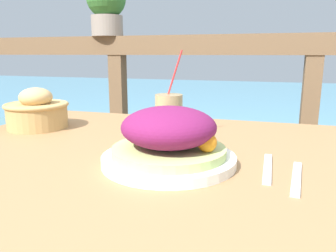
# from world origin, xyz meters

# --- Properties ---
(patio_table) EXTENTS (1.12, 0.99, 0.76)m
(patio_table) POSITION_xyz_m (0.00, 0.00, 0.66)
(patio_table) COLOR #997047
(patio_table) RESTS_ON ground_plane
(railing_fence) EXTENTS (2.80, 0.08, 1.07)m
(railing_fence) POSITION_xyz_m (0.00, 0.85, 0.76)
(railing_fence) COLOR brown
(railing_fence) RESTS_ON ground_plane
(sea_backdrop) EXTENTS (12.00, 4.00, 0.50)m
(sea_backdrop) POSITION_xyz_m (0.00, 3.35, 0.25)
(sea_backdrop) COLOR #568EA8
(sea_backdrop) RESTS_ON ground_plane
(salad_plate) EXTENTS (0.29, 0.29, 0.12)m
(salad_plate) POSITION_xyz_m (0.08, -0.03, 0.81)
(salad_plate) COLOR white
(salad_plate) RESTS_ON patio_table
(drink_glass) EXTENTS (0.08, 0.08, 0.24)m
(drink_glass) POSITION_xyz_m (0.02, 0.17, 0.82)
(drink_glass) COLOR tan
(drink_glass) RESTS_ON patio_table
(bread_basket) EXTENTS (0.20, 0.20, 0.13)m
(bread_basket) POSITION_xyz_m (-0.42, 0.19, 0.81)
(bread_basket) COLOR tan
(bread_basket) RESTS_ON patio_table
(potted_plant) EXTENTS (0.19, 0.19, 0.28)m
(potted_plant) POSITION_xyz_m (-0.50, 0.85, 1.22)
(potted_plant) COLOR gray
(potted_plant) RESTS_ON railing_fence
(fork) EXTENTS (0.02, 0.18, 0.00)m
(fork) POSITION_xyz_m (0.28, -0.00, 0.76)
(fork) COLOR silver
(fork) RESTS_ON patio_table
(knife) EXTENTS (0.03, 0.18, 0.00)m
(knife) POSITION_xyz_m (0.34, -0.04, 0.76)
(knife) COLOR silver
(knife) RESTS_ON patio_table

